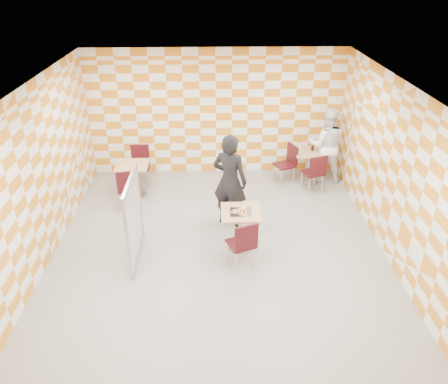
{
  "coord_description": "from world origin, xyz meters",
  "views": [
    {
      "loc": [
        -0.09,
        -6.45,
        4.72
      ],
      "look_at": [
        0.1,
        0.2,
        1.15
      ],
      "focal_mm": 35.0,
      "sensor_mm": 36.0,
      "label": 1
    }
  ],
  "objects_px": {
    "chair_second_front": "(315,171)",
    "man_dark": "(230,181)",
    "sport_bottle": "(300,146)",
    "man_white": "(326,145)",
    "partition": "(134,219)",
    "chair_second_side": "(288,161)",
    "chair_empty_far": "(140,162)",
    "chair_main_front": "(243,242)",
    "soda_bottle": "(313,146)",
    "chair_empty_near": "(127,186)",
    "empty_table": "(133,174)",
    "main_table": "(241,223)",
    "second_table": "(309,161)"
  },
  "relations": [
    {
      "from": "chair_second_front",
      "to": "man_dark",
      "type": "xyz_separation_m",
      "value": [
        -1.96,
        -1.25,
        0.4
      ]
    },
    {
      "from": "man_dark",
      "to": "sport_bottle",
      "type": "distance_m",
      "value": 2.64
    },
    {
      "from": "man_white",
      "to": "partition",
      "type": "bearing_deg",
      "value": 45.7
    },
    {
      "from": "man_dark",
      "to": "partition",
      "type": "bearing_deg",
      "value": 57.22
    },
    {
      "from": "chair_second_side",
      "to": "man_dark",
      "type": "bearing_deg",
      "value": -128.52
    },
    {
      "from": "chair_empty_far",
      "to": "chair_main_front",
      "type": "bearing_deg",
      "value": -56.8
    },
    {
      "from": "chair_main_front",
      "to": "chair_second_front",
      "type": "xyz_separation_m",
      "value": [
        1.79,
        2.73,
        0.0
      ]
    },
    {
      "from": "partition",
      "to": "chair_second_side",
      "type": "bearing_deg",
      "value": 42.69
    },
    {
      "from": "partition",
      "to": "soda_bottle",
      "type": "height_order",
      "value": "partition"
    },
    {
      "from": "man_dark",
      "to": "chair_second_front",
      "type": "bearing_deg",
      "value": -122.77
    },
    {
      "from": "partition",
      "to": "chair_empty_near",
      "type": "bearing_deg",
      "value": 103.93
    },
    {
      "from": "empty_table",
      "to": "man_white",
      "type": "bearing_deg",
      "value": 8.4
    },
    {
      "from": "chair_second_side",
      "to": "man_dark",
      "type": "distance_m",
      "value": 2.34
    },
    {
      "from": "chair_main_front",
      "to": "chair_empty_near",
      "type": "bearing_deg",
      "value": 137.42
    },
    {
      "from": "empty_table",
      "to": "chair_empty_near",
      "type": "height_order",
      "value": "chair_empty_near"
    },
    {
      "from": "chair_main_front",
      "to": "chair_empty_far",
      "type": "distance_m",
      "value": 3.98
    },
    {
      "from": "soda_bottle",
      "to": "chair_second_front",
      "type": "bearing_deg",
      "value": -94.44
    },
    {
      "from": "man_white",
      "to": "sport_bottle",
      "type": "height_order",
      "value": "man_white"
    },
    {
      "from": "main_table",
      "to": "chair_empty_near",
      "type": "distance_m",
      "value": 2.69
    },
    {
      "from": "main_table",
      "to": "chair_empty_far",
      "type": "bearing_deg",
      "value": 129.03
    },
    {
      "from": "soda_bottle",
      "to": "chair_empty_near",
      "type": "bearing_deg",
      "value": -162.34
    },
    {
      "from": "chair_empty_near",
      "to": "chair_main_front",
      "type": "bearing_deg",
      "value": -42.58
    },
    {
      "from": "chair_empty_far",
      "to": "sport_bottle",
      "type": "bearing_deg",
      "value": 2.04
    },
    {
      "from": "main_table",
      "to": "chair_second_front",
      "type": "height_order",
      "value": "chair_second_front"
    },
    {
      "from": "main_table",
      "to": "second_table",
      "type": "height_order",
      "value": "same"
    },
    {
      "from": "chair_second_side",
      "to": "man_white",
      "type": "bearing_deg",
      "value": 5.61
    },
    {
      "from": "main_table",
      "to": "chair_empty_far",
      "type": "relative_size",
      "value": 0.81
    },
    {
      "from": "chair_empty_far",
      "to": "soda_bottle",
      "type": "distance_m",
      "value": 4.03
    },
    {
      "from": "sport_bottle",
      "to": "soda_bottle",
      "type": "bearing_deg",
      "value": -12.28
    },
    {
      "from": "main_table",
      "to": "chair_second_side",
      "type": "height_order",
      "value": "chair_second_side"
    },
    {
      "from": "empty_table",
      "to": "chair_second_side",
      "type": "xyz_separation_m",
      "value": [
        3.52,
        0.56,
        0.04
      ]
    },
    {
      "from": "chair_second_side",
      "to": "chair_empty_far",
      "type": "bearing_deg",
      "value": 179.18
    },
    {
      "from": "second_table",
      "to": "chair_second_front",
      "type": "xyz_separation_m",
      "value": [
        0.02,
        -0.6,
        0.04
      ]
    },
    {
      "from": "man_white",
      "to": "soda_bottle",
      "type": "distance_m",
      "value": 0.31
    },
    {
      "from": "main_table",
      "to": "chair_second_front",
      "type": "bearing_deg",
      "value": 49.16
    },
    {
      "from": "sport_bottle",
      "to": "chair_empty_far",
      "type": "bearing_deg",
      "value": -177.96
    },
    {
      "from": "partition",
      "to": "second_table",
      "type": "bearing_deg",
      "value": 38.93
    },
    {
      "from": "main_table",
      "to": "chair_second_side",
      "type": "bearing_deg",
      "value": 64.18
    },
    {
      "from": "chair_second_front",
      "to": "partition",
      "type": "bearing_deg",
      "value": -147.44
    },
    {
      "from": "main_table",
      "to": "man_white",
      "type": "relative_size",
      "value": 0.42
    },
    {
      "from": "man_dark",
      "to": "man_white",
      "type": "bearing_deg",
      "value": -116.09
    },
    {
      "from": "second_table",
      "to": "sport_bottle",
      "type": "distance_m",
      "value": 0.41
    },
    {
      "from": "second_table",
      "to": "main_table",
      "type": "bearing_deg",
      "value": -123.54
    },
    {
      "from": "second_table",
      "to": "chair_empty_far",
      "type": "bearing_deg",
      "value": 179.99
    },
    {
      "from": "empty_table",
      "to": "chair_main_front",
      "type": "bearing_deg",
      "value": -50.32
    },
    {
      "from": "chair_second_front",
      "to": "chair_second_side",
      "type": "bearing_deg",
      "value": 133.48
    },
    {
      "from": "second_table",
      "to": "chair_empty_far",
      "type": "distance_m",
      "value": 3.95
    },
    {
      "from": "man_dark",
      "to": "soda_bottle",
      "type": "relative_size",
      "value": 8.22
    },
    {
      "from": "chair_main_front",
      "to": "chair_empty_near",
      "type": "height_order",
      "value": "same"
    },
    {
      "from": "empty_table",
      "to": "chair_empty_far",
      "type": "bearing_deg",
      "value": 83.01
    }
  ]
}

